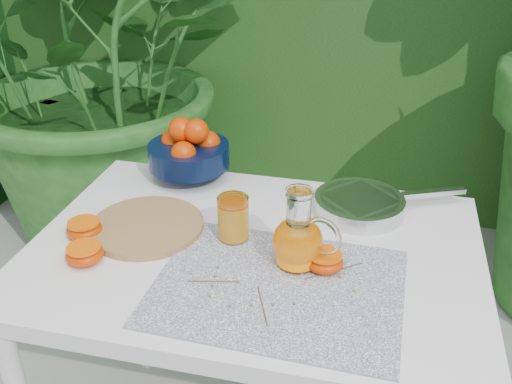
% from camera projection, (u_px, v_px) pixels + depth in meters
% --- Properties ---
extents(potted_plant_left, '(2.18, 2.18, 1.69)m').
position_uv_depth(potted_plant_left, '(108.00, 57.00, 2.32)').
color(potted_plant_left, '#214F1B').
rests_on(potted_plant_left, ground).
extents(white_table, '(1.00, 0.70, 0.75)m').
position_uv_depth(white_table, '(254.00, 277.00, 1.31)').
color(white_table, white).
rests_on(white_table, ground).
extents(placemat, '(0.50, 0.40, 0.00)m').
position_uv_depth(placemat, '(278.00, 287.00, 1.14)').
color(placemat, '#0B1442').
rests_on(placemat, white_table).
extents(cutting_board, '(0.28, 0.28, 0.02)m').
position_uv_depth(cutting_board, '(147.00, 226.00, 1.33)').
color(cutting_board, '#996E45').
rests_on(cutting_board, white_table).
extents(fruit_bowl, '(0.24, 0.24, 0.17)m').
position_uv_depth(fruit_bowl, '(189.00, 150.00, 1.54)').
color(fruit_bowl, black).
rests_on(fruit_bowl, white_table).
extents(juice_pitcher, '(0.16, 0.14, 0.18)m').
position_uv_depth(juice_pitcher, '(299.00, 239.00, 1.18)').
color(juice_pitcher, white).
rests_on(juice_pitcher, white_table).
extents(juice_tumbler, '(0.09, 0.09, 0.10)m').
position_uv_depth(juice_tumbler, '(233.00, 219.00, 1.28)').
color(juice_tumbler, white).
rests_on(juice_tumbler, white_table).
extents(saute_pan, '(0.40, 0.29, 0.04)m').
position_uv_depth(saute_pan, '(361.00, 204.00, 1.40)').
color(saute_pan, silver).
rests_on(saute_pan, white_table).
extents(orange_halves, '(0.65, 0.19, 0.04)m').
position_uv_depth(orange_halves, '(162.00, 247.00, 1.24)').
color(orange_halves, '#D84902').
rests_on(orange_halves, white_table).
extents(thyme_sprigs, '(0.34, 0.26, 0.01)m').
position_uv_depth(thyme_sprigs, '(274.00, 284.00, 1.14)').
color(thyme_sprigs, brown).
rests_on(thyme_sprigs, white_table).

